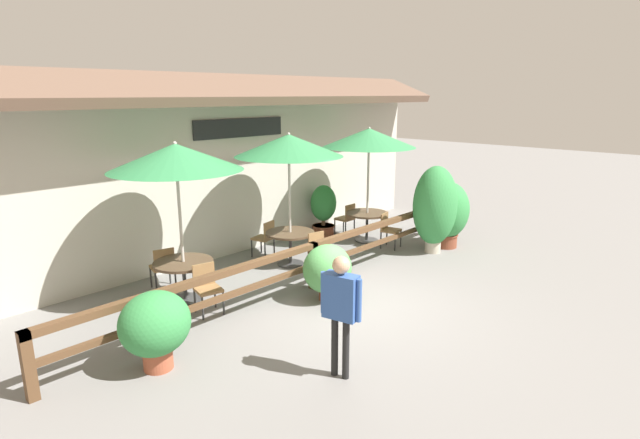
{
  "coord_description": "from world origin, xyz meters",
  "views": [
    {
      "loc": [
        -6.7,
        -5.42,
        3.78
      ],
      "look_at": [
        0.65,
        1.48,
        1.22
      ],
      "focal_mm": 28.0,
      "sensor_mm": 36.0,
      "label": 1
    }
  ],
  "objects": [
    {
      "name": "ground_plane",
      "position": [
        0.0,
        0.0,
        0.0
      ],
      "size": [
        60.0,
        60.0,
        0.0
      ],
      "primitive_type": "plane",
      "color": "slate"
    },
    {
      "name": "building_facade",
      "position": [
        0.0,
        4.1,
        2.17
      ],
      "size": [
        14.28,
        1.49,
        4.23
      ],
      "color": "#BCB7A8",
      "rests_on": "ground"
    },
    {
      "name": "patio_railing",
      "position": [
        0.0,
        1.05,
        0.7
      ],
      "size": [
        10.4,
        0.14,
        0.95
      ],
      "color": "brown",
      "rests_on": "ground"
    },
    {
      "name": "patio_umbrella_near",
      "position": [
        -2.07,
        2.39,
        2.69
      ],
      "size": [
        2.36,
        2.36,
        2.97
      ],
      "color": "#B7B2A8",
      "rests_on": "ground"
    },
    {
      "name": "dining_table_near",
      "position": [
        -2.07,
        2.39,
        0.62
      ],
      "size": [
        1.09,
        1.09,
        0.77
      ],
      "color": "#4C3826",
      "rests_on": "ground"
    },
    {
      "name": "chair_near_streetside",
      "position": [
        -2.09,
        1.63,
        0.5
      ],
      "size": [
        0.5,
        0.5,
        0.88
      ],
      "rotation": [
        0.0,
        0.0,
        -0.23
      ],
      "color": "olive",
      "rests_on": "ground"
    },
    {
      "name": "chair_near_wallside",
      "position": [
        -2.07,
        3.15,
        0.5
      ],
      "size": [
        0.51,
        0.51,
        0.88
      ],
      "rotation": [
        0.0,
        0.0,
        2.9
      ],
      "color": "olive",
      "rests_on": "ground"
    },
    {
      "name": "patio_umbrella_middle",
      "position": [
        0.68,
        2.42,
        2.69
      ],
      "size": [
        2.36,
        2.36,
        2.97
      ],
      "color": "#B7B2A8",
      "rests_on": "ground"
    },
    {
      "name": "dining_table_middle",
      "position": [
        0.68,
        2.42,
        0.62
      ],
      "size": [
        1.09,
        1.09,
        0.77
      ],
      "color": "#4C3826",
      "rests_on": "ground"
    },
    {
      "name": "chair_middle_streetside",
      "position": [
        0.75,
        1.59,
        0.5
      ],
      "size": [
        0.49,
        0.49,
        0.88
      ],
      "rotation": [
        0.0,
        0.0,
        -0.2
      ],
      "color": "olive",
      "rests_on": "ground"
    },
    {
      "name": "chair_middle_wallside",
      "position": [
        0.65,
        3.26,
        0.5
      ],
      "size": [
        0.51,
        0.51,
        0.88
      ],
      "rotation": [
        0.0,
        0.0,
        3.39
      ],
      "color": "olive",
      "rests_on": "ground"
    },
    {
      "name": "patio_umbrella_far",
      "position": [
        3.35,
        2.32,
        2.69
      ],
      "size": [
        2.36,
        2.36,
        2.97
      ],
      "color": "#B7B2A8",
      "rests_on": "ground"
    },
    {
      "name": "dining_table_far",
      "position": [
        3.35,
        2.32,
        0.62
      ],
      "size": [
        1.09,
        1.09,
        0.77
      ],
      "color": "#4C3826",
      "rests_on": "ground"
    },
    {
      "name": "chair_far_streetside",
      "position": [
        3.27,
        1.57,
        0.5
      ],
      "size": [
        0.5,
        0.5,
        0.88
      ],
      "rotation": [
        0.0,
        0.0,
        0.22
      ],
      "color": "olive",
      "rests_on": "ground"
    },
    {
      "name": "chair_far_wallside",
      "position": [
        3.4,
        3.07,
        0.5
      ],
      "size": [
        0.43,
        0.43,
        0.88
      ],
      "rotation": [
        0.0,
        0.0,
        3.16
      ],
      "color": "olive",
      "rests_on": "ground"
    },
    {
      "name": "potted_plant_small_flowering",
      "position": [
        -0.23,
        0.46,
        0.6
      ],
      "size": [
        0.96,
        0.87,
        1.07
      ],
      "color": "brown",
      "rests_on": "ground"
    },
    {
      "name": "potted_plant_broad_leaf",
      "position": [
        -3.65,
        0.57,
        0.65
      ],
      "size": [
        1.0,
        0.9,
        1.15
      ],
      "color": "#9E4C33",
      "rests_on": "ground"
    },
    {
      "name": "potted_plant_corner_fern",
      "position": [
        4.3,
        0.55,
        0.9
      ],
      "size": [
        1.18,
        1.06,
        1.66
      ],
      "color": "brown",
      "rests_on": "ground"
    },
    {
      "name": "potted_plant_entrance_palm",
      "position": [
        3.69,
        0.54,
        1.14
      ],
      "size": [
        1.14,
        1.02,
        2.12
      ],
      "color": "#B7AD99",
      "rests_on": "ground"
    },
    {
      "name": "potted_plant_tall_tropical",
      "position": [
        3.0,
        3.55,
        0.76
      ],
      "size": [
        0.74,
        0.67,
        1.38
      ],
      "color": "brown",
      "rests_on": "ground"
    },
    {
      "name": "pedestrian",
      "position": [
        -2.05,
        -1.43,
        1.11
      ],
      "size": [
        0.31,
        0.59,
        1.73
      ],
      "rotation": [
        0.0,
        0.0,
        1.79
      ],
      "color": "black",
      "rests_on": "ground"
    }
  ]
}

